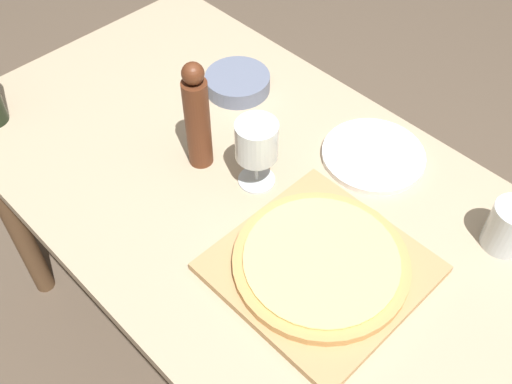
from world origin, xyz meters
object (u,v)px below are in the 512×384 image
(pizza, at_px, (321,262))
(wine_glass, at_px, (257,143))
(pepper_mill, at_px, (197,118))
(small_bowl, at_px, (238,82))

(pizza, bearing_deg, wine_glass, 73.24)
(pepper_mill, bearing_deg, pizza, -94.49)
(pizza, relative_size, pepper_mill, 1.27)
(pizza, xyz_separation_m, wine_glass, (0.07, 0.25, 0.08))
(pepper_mill, relative_size, small_bowl, 1.64)
(pizza, height_order, pepper_mill, pepper_mill)
(pepper_mill, relative_size, wine_glass, 1.62)
(pepper_mill, xyz_separation_m, small_bowl, (0.22, 0.12, -0.10))
(wine_glass, distance_m, small_bowl, 0.32)
(pizza, distance_m, pepper_mill, 0.39)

